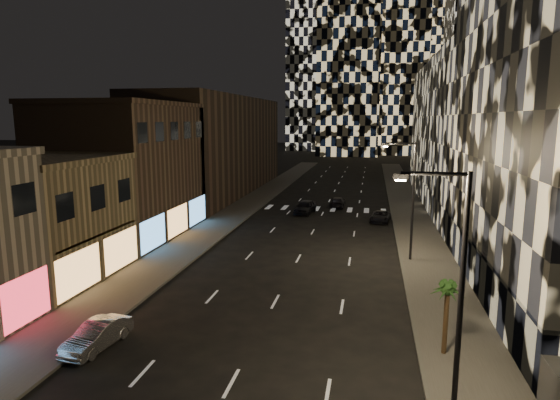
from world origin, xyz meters
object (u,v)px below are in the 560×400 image
at_px(streetlight_far, 410,193).
at_px(car_silver_parked, 97,335).
at_px(car_dark_rightlane, 380,217).
at_px(palm_tree, 447,294).
at_px(car_dark_oncoming, 338,202).
at_px(streetlight_near, 455,282).
at_px(car_dark_midlane, 305,207).

distance_m(streetlight_far, car_silver_parked, 23.74).
bearing_deg(streetlight_far, car_dark_rightlane, 97.54).
xyz_separation_m(car_dark_rightlane, palm_tree, (2.48, -28.75, 2.45)).
relative_size(streetlight_far, car_dark_rightlane, 2.18).
height_order(streetlight_far, palm_tree, streetlight_far).
height_order(car_dark_rightlane, palm_tree, palm_tree).
distance_m(streetlight_far, car_dark_oncoming, 23.21).
bearing_deg(streetlight_near, car_dark_rightlane, 93.10).
xyz_separation_m(car_dark_oncoming, palm_tree, (7.58, -36.54, 2.42)).
relative_size(streetlight_near, streetlight_far, 1.00).
relative_size(streetlight_far, car_dark_oncoming, 2.14).
distance_m(car_silver_parked, car_dark_rightlane, 34.03).
xyz_separation_m(streetlight_near, car_dark_midlane, (-10.36, 36.80, -4.58)).
xyz_separation_m(car_dark_midlane, car_dark_oncoming, (3.42, 4.84, -0.16)).
bearing_deg(car_dark_midlane, car_dark_oncoming, 62.54).
bearing_deg(car_dark_rightlane, streetlight_far, -75.40).
relative_size(car_dark_oncoming, palm_tree, 1.21).
bearing_deg(palm_tree, car_silver_parked, -171.60).
height_order(streetlight_near, car_silver_parked, streetlight_near).
bearing_deg(car_dark_midlane, palm_tree, -63.03).
height_order(streetlight_near, palm_tree, streetlight_near).
xyz_separation_m(car_silver_parked, car_dark_midlane, (5.20, 34.09, 0.14)).
relative_size(streetlight_near, palm_tree, 2.58).
bearing_deg(car_dark_midlane, car_dark_rightlane, -11.29).
xyz_separation_m(car_silver_parked, car_dark_oncoming, (8.62, 38.93, -0.02)).
height_order(streetlight_near, car_dark_midlane, streetlight_near).
bearing_deg(car_dark_oncoming, streetlight_far, 108.22).
height_order(car_dark_oncoming, palm_tree, palm_tree).
distance_m(car_dark_midlane, palm_tree, 33.63).
bearing_deg(streetlight_near, car_silver_parked, 170.15).
xyz_separation_m(streetlight_far, car_dark_midlane, (-10.36, 16.80, -4.58)).
bearing_deg(car_silver_parked, streetlight_far, 55.65).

